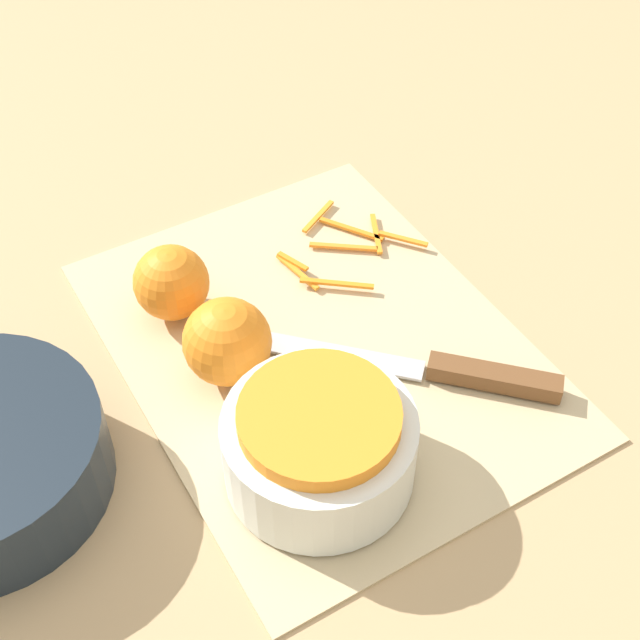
{
  "coord_description": "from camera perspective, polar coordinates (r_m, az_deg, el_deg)",
  "views": [
    {
      "loc": [
        -0.45,
        0.27,
        0.59
      ],
      "look_at": [
        0.0,
        0.0,
        0.04
      ],
      "focal_mm": 50.0,
      "sensor_mm": 36.0,
      "label": 1
    }
  ],
  "objects": [
    {
      "name": "ground_plane",
      "position": [
        0.79,
        -0.0,
        -1.8
      ],
      "size": [
        4.0,
        4.0,
        0.0
      ],
      "primitive_type": "plane",
      "color": "tan"
    },
    {
      "name": "cutting_board",
      "position": [
        0.79,
        -0.0,
        -1.66
      ],
      "size": [
        0.43,
        0.33,
        0.01
      ],
      "color": "#CCB284",
      "rests_on": "ground_plane"
    },
    {
      "name": "bowl_speckled",
      "position": [
        0.67,
        -0.05,
        -7.89
      ],
      "size": [
        0.15,
        0.15,
        0.08
      ],
      "color": "silver",
      "rests_on": "cutting_board"
    },
    {
      "name": "knife",
      "position": [
        0.76,
        8.66,
        -3.26
      ],
      "size": [
        0.21,
        0.21,
        0.02
      ],
      "rotation": [
        0.0,
        0.0,
        0.79
      ],
      "color": "brown",
      "rests_on": "cutting_board"
    },
    {
      "name": "orange_left",
      "position": [
        0.8,
        -9.5,
        2.38
      ],
      "size": [
        0.07,
        0.07,
        0.07
      ],
      "color": "orange",
      "rests_on": "cutting_board"
    },
    {
      "name": "orange_right",
      "position": [
        0.74,
        -5.96,
        -1.39
      ],
      "size": [
        0.07,
        0.07,
        0.07
      ],
      "color": "orange",
      "rests_on": "cutting_board"
    },
    {
      "name": "peel_pile",
      "position": [
        0.87,
        1.39,
        4.67
      ],
      "size": [
        0.13,
        0.14,
        0.01
      ],
      "color": "orange",
      "rests_on": "cutting_board"
    }
  ]
}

